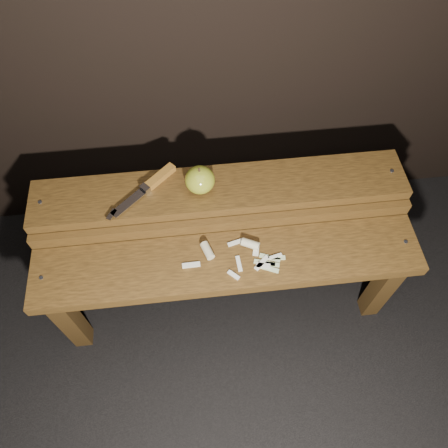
{
  "coord_description": "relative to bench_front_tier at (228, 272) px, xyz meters",
  "views": [
    {
      "loc": [
        -0.08,
        -0.66,
        1.6
      ],
      "look_at": [
        0.0,
        0.06,
        0.45
      ],
      "focal_mm": 35.0,
      "sensor_mm": 36.0,
      "label": 1
    }
  ],
  "objects": [
    {
      "name": "bench_rear_tier",
      "position": [
        0.0,
        0.23,
        0.06
      ],
      "size": [
        1.2,
        0.21,
        0.5
      ],
      "color": "#38240E",
      "rests_on": "ground"
    },
    {
      "name": "apple",
      "position": [
        -0.06,
        0.23,
        0.19
      ],
      "size": [
        0.09,
        0.09,
        0.1
      ],
      "color": "olive",
      "rests_on": "bench_rear_tier"
    },
    {
      "name": "bench_front_tier",
      "position": [
        0.0,
        0.0,
        0.0
      ],
      "size": [
        1.2,
        0.2,
        0.42
      ],
      "color": "#38240E",
      "rests_on": "ground"
    },
    {
      "name": "apple_scraps",
      "position": [
        0.03,
        0.03,
        0.08
      ],
      "size": [
        0.32,
        0.14,
        0.03
      ],
      "color": "beige",
      "rests_on": "bench_front_tier"
    },
    {
      "name": "knife",
      "position": [
        -0.21,
        0.26,
        0.16
      ],
      "size": [
        0.22,
        0.2,
        0.02
      ],
      "color": "#935D20",
      "rests_on": "bench_rear_tier"
    },
    {
      "name": "ground",
      "position": [
        0.0,
        0.06,
        -0.35
      ],
      "size": [
        60.0,
        60.0,
        0.0
      ],
      "primitive_type": "plane",
      "color": "black"
    }
  ]
}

